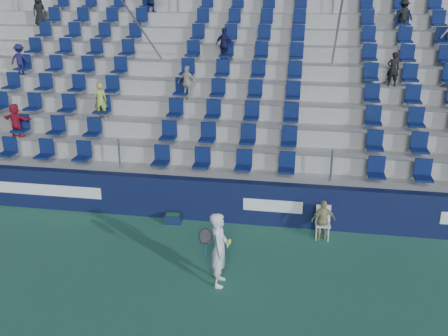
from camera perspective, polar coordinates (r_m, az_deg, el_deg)
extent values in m
plane|color=#2E6B51|center=(11.43, -3.45, -12.83)|extent=(70.00, 70.00, 0.00)
cube|color=#10173B|center=(13.86, -0.57, -3.73)|extent=(24.00, 0.30, 1.20)
cube|color=white|center=(15.35, -19.39, -2.41)|extent=(3.20, 0.02, 0.34)
cube|color=white|center=(13.54, 5.58, -4.34)|extent=(1.60, 0.02, 0.34)
cube|color=#A9A9A4|center=(14.38, -0.16, -2.81)|extent=(24.00, 0.85, 1.20)
cube|color=#A9A9A4|center=(15.06, 0.39, -0.69)|extent=(24.00, 0.85, 1.70)
cube|color=#A9A9A4|center=(15.77, 0.89, 1.25)|extent=(24.00, 0.85, 2.20)
cube|color=#A9A9A4|center=(16.49, 1.36, 3.02)|extent=(24.00, 0.85, 2.70)
cube|color=#A9A9A4|center=(17.23, 1.78, 4.64)|extent=(24.00, 0.85, 3.20)
cube|color=#A9A9A4|center=(17.98, 2.17, 6.12)|extent=(24.00, 0.85, 3.70)
cube|color=#A9A9A4|center=(18.74, 2.53, 7.49)|extent=(24.00, 0.85, 4.20)
cube|color=#A9A9A4|center=(19.51, 2.86, 8.74)|extent=(24.00, 0.85, 4.70)
cube|color=#A9A9A4|center=(20.29, 3.18, 9.91)|extent=(24.00, 0.85, 5.20)
cube|color=#A9A9A4|center=(20.87, 3.42, 11.58)|extent=(24.00, 0.50, 6.20)
cube|color=#0C1A4A|center=(14.04, -0.17, 0.76)|extent=(16.05, 0.50, 0.70)
cube|color=#0C1A4A|center=(14.68, 0.40, 3.69)|extent=(16.05, 0.50, 0.70)
cube|color=#0C1A4A|center=(15.36, 0.92, 6.37)|extent=(16.05, 0.50, 0.70)
cube|color=#0C1A4A|center=(16.07, 1.41, 8.82)|extent=(16.05, 0.50, 0.70)
cube|color=#0C1A4A|center=(16.81, 1.85, 11.05)|extent=(16.05, 0.50, 0.70)
cube|color=#0C1A4A|center=(17.57, 2.27, 13.10)|extent=(16.05, 0.50, 0.70)
cube|color=#0C1A4A|center=(18.35, 2.65, 14.97)|extent=(16.05, 0.50, 0.70)
cube|color=#0C1A4A|center=(19.16, 3.01, 16.68)|extent=(16.05, 0.50, 0.70)
cube|color=#0C1A4A|center=(19.98, 3.35, 18.26)|extent=(16.05, 0.50, 0.70)
cylinder|color=gray|center=(17.36, -8.27, 13.82)|extent=(0.06, 7.68, 4.55)
cylinder|color=gray|center=(16.56, 12.51, 13.26)|extent=(0.06, 7.68, 4.55)
imported|color=#171746|center=(17.59, 0.05, 13.87)|extent=(0.73, 0.46, 1.15)
imported|color=#B61830|center=(16.98, -22.70, 5.04)|extent=(1.02, 0.41, 1.07)
imported|color=black|center=(21.72, -20.37, 16.49)|extent=(0.57, 0.39, 1.12)
imported|color=beige|center=(16.28, -4.20, 9.66)|extent=(0.69, 0.41, 1.11)
imported|color=#191745|center=(19.42, -22.28, 11.41)|extent=(0.73, 0.45, 1.08)
imported|color=black|center=(16.77, 18.75, 10.63)|extent=(0.42, 0.30, 1.07)
imported|color=#96AD45|center=(16.43, -13.96, 7.49)|extent=(0.48, 0.38, 1.14)
imported|color=black|center=(19.21, 19.83, 16.12)|extent=(0.76, 0.54, 1.06)
imported|color=white|center=(10.91, -0.55, -9.28)|extent=(0.45, 0.65, 1.71)
cylinder|color=navy|center=(10.68, -2.14, -9.22)|extent=(0.03, 0.03, 0.28)
torus|color=black|center=(10.53, -2.16, -7.80)|extent=(0.30, 0.17, 0.28)
plane|color=#262626|center=(10.53, -2.16, -7.80)|extent=(0.30, 0.16, 0.29)
sphere|color=#C7E034|center=(10.56, 0.59, -8.58)|extent=(0.07, 0.07, 0.07)
sphere|color=#C7E034|center=(10.60, 0.65, -8.28)|extent=(0.07, 0.07, 0.07)
cube|color=white|center=(13.23, 11.22, -6.34)|extent=(0.40, 0.40, 0.04)
cube|color=white|center=(13.29, 11.28, -5.09)|extent=(0.38, 0.06, 0.47)
cylinder|color=white|center=(13.18, 10.49, -7.41)|extent=(0.03, 0.03, 0.38)
cylinder|color=white|center=(13.19, 11.84, -7.48)|extent=(0.03, 0.03, 0.38)
cylinder|color=white|center=(13.45, 10.49, -6.81)|extent=(0.03, 0.03, 0.38)
cylinder|color=white|center=(13.47, 11.81, -6.88)|extent=(0.03, 0.03, 0.38)
imported|color=tan|center=(13.12, 11.27, -5.86)|extent=(0.69, 0.43, 1.09)
cube|color=#101B3A|center=(13.96, -5.85, -5.79)|extent=(0.50, 0.36, 0.26)
cube|color=#1E662D|center=(13.94, -5.86, -5.57)|extent=(0.41, 0.26, 0.15)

